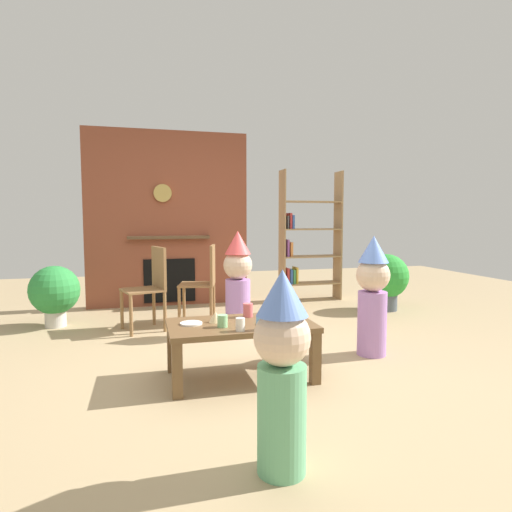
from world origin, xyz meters
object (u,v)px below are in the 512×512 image
Objects in this scene: paper_plate_rear at (269,324)px; paper_cup_near_right at (222,321)px; child_with_cone_hat at (282,367)px; dining_chair_middle at (205,278)px; paper_plate_front at (191,323)px; coffee_table at (241,331)px; paper_cup_near_left at (248,310)px; birthday_cake_slice at (215,317)px; paper_cup_far_left at (261,323)px; child_by_the_chairs at (238,280)px; bookshelf at (306,243)px; potted_plant_tall at (386,278)px; child_in_pink at (373,292)px; dining_chair_left at (151,283)px; paper_cup_center at (240,324)px; potted_plant_short at (55,292)px.

paper_cup_near_right is at bearing 176.75° from paper_plate_rear.
dining_chair_middle is at bearing 2.49° from child_with_cone_hat.
child_with_cone_hat is (0.28, -1.30, 0.09)m from paper_plate_front.
paper_cup_near_left reaches higher than coffee_table.
birthday_cake_slice is (-0.28, -0.11, -0.01)m from paper_cup_near_left.
paper_cup_near_left and paper_cup_far_left have the same top height.
coffee_table is 0.23m from paper_plate_rear.
child_by_the_chairs reaches higher than paper_plate_front.
paper_plate_rear is 0.17× the size of child_by_the_chairs.
paper_cup_far_left is 1.02m from child_with_cone_hat.
bookshelf is 19.00× the size of birthday_cake_slice.
child_with_cone_hat reaches higher than paper_plate_rear.
paper_cup_near_right reaches higher than birthday_cake_slice.
child_with_cone_hat reaches higher than birthday_cake_slice.
potted_plant_tall reaches higher than paper_cup_near_left.
paper_plate_front is 1.63m from child_in_pink.
paper_cup_near_left is 0.11× the size of child_with_cone_hat.
dining_chair_middle is at bearing 78.75° from paper_plate_front.
child_with_cone_hat is at bearing -85.87° from birthday_cake_slice.
potted_plant_tall is (2.39, 1.88, 0.07)m from coffee_table.
birthday_cake_slice is (0.18, 0.02, 0.04)m from paper_plate_front.
birthday_cake_slice is 3.14m from potted_plant_tall.
birthday_cake_slice is at bearing 98.35° from dining_chair_middle.
paper_plate_rear is at bearing 97.94° from dining_chair_left.
child_by_the_chairs is at bearing -162.70° from potted_plant_tall.
coffee_table is 12.20× the size of paper_cup_near_right.
coffee_table is at bearing -119.22° from paper_cup_near_left.
paper_plate_front is at bearing 92.64° from dining_chair_middle.
child_by_the_chairs is 1.20× the size of dining_chair_middle.
dining_chair_left is at bearing 31.93° from dining_chair_middle.
paper_cup_center is 1.02m from child_with_cone_hat.
paper_plate_rear reaches higher than coffee_table.
paper_cup_near_right is at bearing 99.54° from dining_chair_middle.
paper_cup_near_right is at bearing -150.22° from coffee_table.
potted_plant_tall is at bearing 42.73° from paper_cup_far_left.
paper_plate_rear is 1.18m from child_with_cone_hat.
potted_plant_short reaches higher than paper_cup_center.
potted_plant_short is (-1.04, 0.39, -0.11)m from dining_chair_left.
bookshelf reaches higher than child_in_pink.
potted_plant_short is at bearing 129.04° from coffee_table.
paper_plate_rear is at bearing -137.88° from potted_plant_tall.
paper_cup_center reaches higher than paper_plate_rear.
bookshelf is 3.49m from paper_cup_center.
child_by_the_chairs is (0.30, 1.45, 0.10)m from paper_cup_center.
child_with_cone_hat is at bearing -64.46° from potted_plant_short.
dining_chair_left is 0.65m from dining_chair_middle.
potted_plant_short is at bearing 133.36° from paper_cup_near_left.
paper_cup_center is 0.10× the size of child_with_cone_hat.
child_with_cone_hat is at bearing -128.34° from potted_plant_tall.
potted_plant_short reaches higher than paper_cup_near_right.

